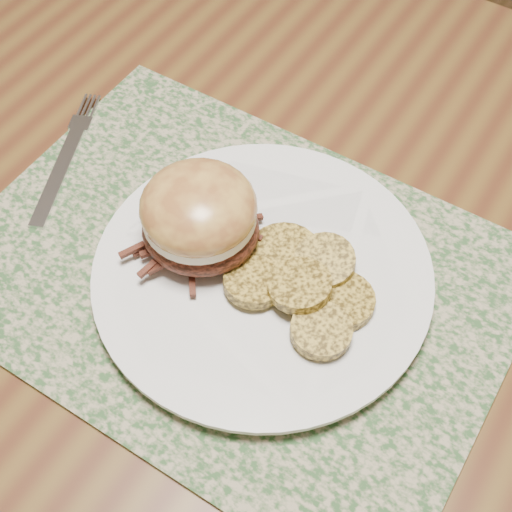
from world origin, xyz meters
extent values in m
cylinder|color=brown|center=(-0.69, 0.39, 0.35)|extent=(0.06, 0.06, 0.71)
cube|color=#30532B|center=(-0.28, -0.02, 0.75)|extent=(0.45, 0.33, 0.00)
cylinder|color=white|center=(-0.26, -0.01, 0.76)|extent=(0.26, 0.26, 0.02)
ellipsoid|color=black|center=(-0.31, -0.01, 0.79)|extent=(0.11, 0.11, 0.04)
cylinder|color=beige|center=(-0.31, -0.01, 0.81)|extent=(0.11, 0.11, 0.01)
ellipsoid|color=#B5853B|center=(-0.31, -0.01, 0.82)|extent=(0.11, 0.11, 0.05)
cylinder|color=#B59335|center=(-0.25, 0.01, 0.77)|extent=(0.07, 0.07, 0.01)
cylinder|color=#B59335|center=(-0.22, 0.02, 0.78)|extent=(0.07, 0.07, 0.02)
cylinder|color=#B59335|center=(-0.19, 0.00, 0.77)|extent=(0.07, 0.07, 0.02)
cylinder|color=#B59335|center=(-0.25, -0.03, 0.78)|extent=(0.07, 0.07, 0.02)
cylinder|color=#B59335|center=(-0.22, -0.02, 0.79)|extent=(0.07, 0.07, 0.02)
cylinder|color=#B59335|center=(-0.19, -0.04, 0.78)|extent=(0.06, 0.06, 0.01)
cube|color=silver|center=(-0.47, -0.01, 0.76)|extent=(0.06, 0.11, 0.00)
cube|color=silver|center=(-0.50, 0.05, 0.76)|extent=(0.03, 0.02, 0.00)
camera|label=1|loc=(-0.09, -0.28, 1.25)|focal=50.00mm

